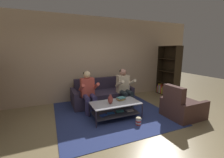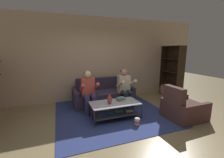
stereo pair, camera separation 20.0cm
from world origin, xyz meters
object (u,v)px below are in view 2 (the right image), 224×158
object	(u,v)px
person_seated_left	(89,90)
popcorn_tub	(137,122)
book_stack	(121,99)
bookshelf	(171,78)
coffee_table	(115,108)
couch	(103,95)
armchair	(183,109)
person_seated_right	(125,86)
vase	(110,100)

from	to	relation	value
person_seated_left	popcorn_tub	distance (m)	1.64
book_stack	bookshelf	bearing A→B (deg)	21.11
bookshelf	coffee_table	bearing A→B (deg)	-158.04
couch	bookshelf	distance (m)	2.75
coffee_table	person_seated_left	bearing A→B (deg)	127.39
book_stack	armchair	bearing A→B (deg)	-27.88
armchair	person_seated_left	bearing A→B (deg)	148.61
person_seated_left	person_seated_right	size ratio (longest dim) A/B	1.00
vase	book_stack	xyz separation A→B (m)	(0.37, 0.15, -0.07)
person_seated_right	coffee_table	size ratio (longest dim) A/B	0.93
person_seated_left	coffee_table	world-z (taller)	person_seated_left
couch	person_seated_right	bearing A→B (deg)	-41.88
person_seated_right	armchair	bearing A→B (deg)	-52.37
coffee_table	bookshelf	world-z (taller)	bookshelf
couch	coffee_table	bearing A→B (deg)	-91.93
couch	coffee_table	xyz separation A→B (m)	(-0.04, -1.23, 0.01)
couch	person_seated_right	distance (m)	0.86
armchair	popcorn_tub	xyz separation A→B (m)	(-1.31, 0.08, -0.17)
person_seated_right	armchair	distance (m)	1.73
armchair	popcorn_tub	bearing A→B (deg)	176.65
person_seated_right	vase	bearing A→B (deg)	-136.94
person_seated_left	coffee_table	xyz separation A→B (m)	(0.54, -0.71, -0.36)
bookshelf	popcorn_tub	xyz separation A→B (m)	(-2.41, -1.67, -0.61)
book_stack	armchair	xyz separation A→B (m)	(1.44, -0.76, -0.20)
person_seated_left	vase	world-z (taller)	person_seated_left
couch	vase	bearing A→B (deg)	-98.96
person_seated_right	coffee_table	distance (m)	1.01
couch	coffee_table	distance (m)	1.23
coffee_table	vase	distance (m)	0.30
person_seated_right	couch	bearing A→B (deg)	138.12
couch	popcorn_tub	distance (m)	1.82
book_stack	coffee_table	bearing A→B (deg)	-148.74
person_seated_left	bookshelf	bearing A→B (deg)	7.03
coffee_table	popcorn_tub	size ratio (longest dim) A/B	6.35
couch	bookshelf	size ratio (longest dim) A/B	1.02
couch	person_seated_right	size ratio (longest dim) A/B	1.65
person_seated_left	person_seated_right	distance (m)	1.16
couch	book_stack	bearing A→B (deg)	-81.09
person_seated_right	popcorn_tub	xyz separation A→B (m)	(-0.27, -1.26, -0.55)
vase	armchair	distance (m)	1.93
armchair	popcorn_tub	world-z (taller)	armchair
coffee_table	vase	bearing A→B (deg)	-172.59
armchair	popcorn_tub	distance (m)	1.32
couch	book_stack	size ratio (longest dim) A/B	7.35
coffee_table	person_seated_right	bearing A→B (deg)	48.63
bookshelf	armchair	xyz separation A→B (m)	(-1.10, -1.74, -0.44)
couch	bookshelf	world-z (taller)	bookshelf
bookshelf	armchair	world-z (taller)	bookshelf
book_stack	popcorn_tub	xyz separation A→B (m)	(0.14, -0.69, -0.37)
person_seated_left	bookshelf	distance (m)	3.32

